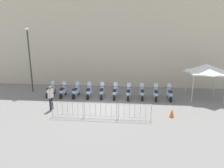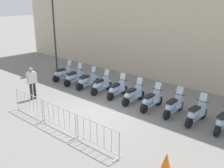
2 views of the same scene
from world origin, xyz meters
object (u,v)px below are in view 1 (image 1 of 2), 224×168
motorcycle_4 (102,93)px  canopy_tent (206,69)px  motorcycle_8 (156,94)px  motorcycle_3 (89,92)px  motorcycle_2 (76,92)px  motorcycle_1 (63,92)px  motorcycle_0 (50,91)px  motorcycle_9 (170,94)px  street_lamp (29,54)px  barrier_segment_1 (101,111)px  barrier_segment_0 (68,110)px  motorcycle_6 (128,94)px  motorcycle_7 (142,94)px  officer_near_row_end (51,96)px  traffic_cone (172,113)px  motorcycle_5 (115,93)px  barrier_segment_2 (135,112)px

motorcycle_4 → canopy_tent: canopy_tent is taller
motorcycle_8 → motorcycle_4: bearing=-178.1°
motorcycle_4 → motorcycle_3: bearing=-174.4°
motorcycle_2 → canopy_tent: 11.04m
motorcycle_1 → motorcycle_2: same height
motorcycle_0 → motorcycle_9: same height
street_lamp → motorcycle_8: bearing=-3.6°
motorcycle_4 → barrier_segment_1: motorcycle_4 is taller
motorcycle_4 → barrier_segment_0: bearing=-107.4°
motorcycle_2 → canopy_tent: canopy_tent is taller
motorcycle_2 → barrier_segment_1: size_ratio=0.83×
motorcycle_6 → motorcycle_7: bearing=8.4°
street_lamp → motorcycle_1: bearing=-17.9°
motorcycle_1 → motorcycle_3: 2.26m
motorcycle_0 → motorcycle_1: bearing=-0.1°
motorcycle_0 → motorcycle_3: size_ratio=1.00×
motorcycle_2 → motorcycle_7: 5.65m
motorcycle_2 → barrier_segment_1: motorcycle_2 is taller
motorcycle_1 → motorcycle_8: (7.89, 0.39, 0.00)m
motorcycle_2 → officer_near_row_end: bearing=-103.9°
motorcycle_3 → traffic_cone: bearing=-26.8°
motorcycle_3 → barrier_segment_0: size_ratio=0.83×
motorcycle_5 → barrier_segment_2: 4.53m
motorcycle_5 → motorcycle_7: same height
street_lamp → canopy_tent: street_lamp is taller
motorcycle_7 → motorcycle_4: bearing=-177.2°
motorcycle_9 → barrier_segment_2: size_ratio=0.83×
officer_near_row_end → canopy_tent: size_ratio=0.59×
motorcycle_7 → barrier_segment_2: size_ratio=0.83×
barrier_segment_2 → street_lamp: size_ratio=0.36×
motorcycle_4 → motorcycle_1: bearing=-175.9°
motorcycle_5 → officer_near_row_end: size_ratio=1.00×
motorcycle_8 → motorcycle_9: same height
motorcycle_6 → barrier_segment_1: 4.52m
barrier_segment_2 → traffic_cone: size_ratio=3.77×
motorcycle_0 → officer_near_row_end: officer_near_row_end is taller
motorcycle_1 → motorcycle_7: (6.76, 0.41, 0.00)m
motorcycle_3 → motorcycle_9: (6.76, 0.40, 0.00)m
barrier_segment_1 → canopy_tent: 9.64m
motorcycle_0 → motorcycle_3: bearing=2.2°
motorcycle_5 → motorcycle_6: bearing=0.6°
motorcycle_2 → canopy_tent: bearing=7.0°
motorcycle_3 → canopy_tent: bearing=7.5°
motorcycle_2 → barrier_segment_0: bearing=-78.1°
motorcycle_4 → barrier_segment_1: 4.34m
officer_near_row_end → canopy_tent: bearing=20.9°
officer_near_row_end → street_lamp: bearing=132.6°
motorcycle_4 → officer_near_row_end: (-3.03, -3.24, 0.53)m
motorcycle_8 → officer_near_row_end: officer_near_row_end is taller
motorcycle_7 → motorcycle_9: 2.25m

